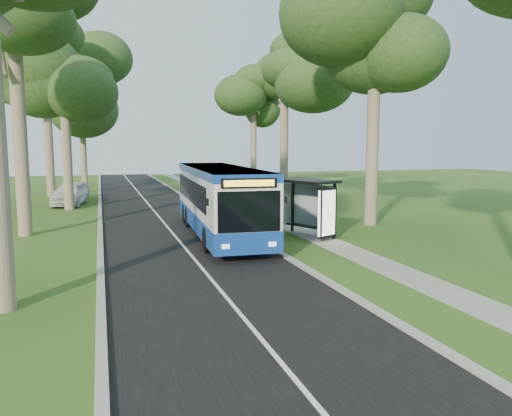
% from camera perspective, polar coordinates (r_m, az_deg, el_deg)
% --- Properties ---
extents(ground, '(120.00, 120.00, 0.00)m').
position_cam_1_polar(ground, '(20.21, 3.00, -5.47)').
color(ground, '#2E4B17').
rests_on(ground, ground).
extents(road, '(7.00, 100.00, 0.02)m').
position_cam_1_polar(road, '(29.02, -10.47, -1.69)').
color(road, black).
rests_on(road, ground).
extents(kerb_east, '(0.25, 100.00, 0.12)m').
position_cam_1_polar(kerb_east, '(29.63, -3.74, -1.31)').
color(kerb_east, '#9E9B93').
rests_on(kerb_east, ground).
extents(kerb_west, '(0.25, 100.00, 0.12)m').
position_cam_1_polar(kerb_west, '(28.82, -17.40, -1.86)').
color(kerb_west, '#9E9B93').
rests_on(kerb_west, ground).
extents(centre_line, '(0.12, 100.00, 0.00)m').
position_cam_1_polar(centre_line, '(29.02, -10.47, -1.67)').
color(centre_line, white).
rests_on(centre_line, road).
extents(footpath, '(1.50, 100.00, 0.02)m').
position_cam_1_polar(footpath, '(30.47, 1.75, -1.15)').
color(footpath, gray).
rests_on(footpath, ground).
extents(bus, '(3.35, 12.82, 3.37)m').
position_cam_1_polar(bus, '(24.52, -4.21, 0.88)').
color(bus, silver).
rests_on(bus, ground).
extents(bus_stop_sign, '(0.15, 0.38, 2.71)m').
position_cam_1_polar(bus_stop_sign, '(21.57, 2.23, -0.15)').
color(bus_stop_sign, gray).
rests_on(bus_stop_sign, ground).
extents(bus_shelter, '(2.96, 3.69, 2.80)m').
position_cam_1_polar(bus_shelter, '(23.77, 6.21, 1.23)').
color(bus_shelter, black).
rests_on(bus_shelter, ground).
extents(litter_bin, '(0.62, 0.62, 1.08)m').
position_cam_1_polar(litter_bin, '(26.29, 1.37, -1.31)').
color(litter_bin, black).
rests_on(litter_bin, ground).
extents(car_white, '(2.77, 5.18, 1.68)m').
position_cam_1_polar(car_white, '(39.41, -20.54, 1.50)').
color(car_white, silver).
rests_on(car_white, ground).
extents(car_silver, '(2.64, 4.51, 1.40)m').
position_cam_1_polar(car_silver, '(43.17, -20.27, 1.79)').
color(car_silver, '#A5A8AD').
rests_on(car_silver, ground).
extents(tree_west_b, '(5.20, 5.20, 14.63)m').
position_cam_1_polar(tree_west_b, '(27.49, -26.08, 19.98)').
color(tree_west_b, '#7A6B56').
rests_on(tree_west_b, ground).
extents(tree_west_c, '(5.20, 5.20, 13.81)m').
position_cam_1_polar(tree_west_c, '(37.01, -21.25, 15.74)').
color(tree_west_c, '#7A6B56').
rests_on(tree_west_c, ground).
extents(tree_west_d, '(5.20, 5.20, 16.98)m').
position_cam_1_polar(tree_west_d, '(47.37, -23.08, 16.51)').
color(tree_west_d, '#7A6B56').
rests_on(tree_west_d, ground).
extents(tree_west_e, '(5.20, 5.20, 13.91)m').
position_cam_1_polar(tree_west_e, '(56.81, -19.39, 12.73)').
color(tree_west_e, '#7A6B56').
rests_on(tree_west_e, ground).
extents(tree_east_b, '(5.20, 5.20, 15.53)m').
position_cam_1_polar(tree_east_b, '(29.27, 13.59, 20.99)').
color(tree_east_b, '#7A6B56').
rests_on(tree_east_b, ground).
extents(tree_east_c, '(5.20, 5.20, 14.01)m').
position_cam_1_polar(tree_east_c, '(39.42, 3.28, 15.86)').
color(tree_east_c, '#7A6B56').
rests_on(tree_east_c, ground).
extents(tree_east_d, '(5.20, 5.20, 13.08)m').
position_cam_1_polar(tree_east_d, '(50.99, -0.30, 13.12)').
color(tree_east_d, '#7A6B56').
rests_on(tree_east_d, ground).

